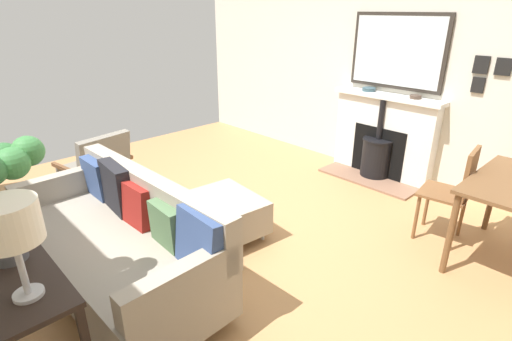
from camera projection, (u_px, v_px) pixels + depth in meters
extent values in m
cube|color=#A87A4C|center=(218.00, 231.00, 3.82)|extent=(5.11, 6.18, 0.01)
cube|color=beige|center=(373.00, 60.00, 4.91)|extent=(0.12, 6.18, 2.83)
cube|color=brown|center=(366.00, 180.00, 4.93)|extent=(0.39, 1.23, 0.03)
cube|color=silver|center=(383.00, 138.00, 4.92)|extent=(0.19, 1.29, 1.01)
cube|color=black|center=(379.00, 151.00, 4.94)|extent=(0.06, 0.70, 0.62)
cylinder|color=black|center=(376.00, 158.00, 4.94)|extent=(0.36, 0.36, 0.46)
cylinder|color=black|center=(378.00, 140.00, 4.85)|extent=(0.38, 0.38, 0.02)
cylinder|color=black|center=(381.00, 120.00, 4.75)|extent=(0.07, 0.07, 0.49)
cube|color=silver|center=(388.00, 96.00, 4.70)|extent=(0.24, 1.37, 0.05)
cube|color=#2D2823|center=(397.00, 51.00, 4.56)|extent=(0.04, 1.16, 0.86)
cube|color=silver|center=(396.00, 52.00, 4.55)|extent=(0.01, 1.08, 0.78)
cylinder|color=#334C56|center=(369.00, 89.00, 4.86)|extent=(0.16, 0.16, 0.04)
torus|color=#334C56|center=(369.00, 88.00, 4.85)|extent=(0.16, 0.16, 0.01)
cylinder|color=#47382D|center=(416.00, 97.00, 4.45)|extent=(0.13, 0.13, 0.04)
torus|color=#47382D|center=(416.00, 96.00, 4.45)|extent=(0.13, 0.13, 0.01)
cylinder|color=#B2B2B7|center=(35.00, 254.00, 3.37)|extent=(0.04, 0.04, 0.10)
cylinder|color=#B2B2B7|center=(109.00, 226.00, 3.81)|extent=(0.04, 0.04, 0.10)
cylinder|color=#B2B2B7|center=(220.00, 314.00, 2.71)|extent=(0.04, 0.04, 0.10)
cube|color=gray|center=(113.00, 257.00, 2.95)|extent=(0.88, 1.99, 0.35)
cube|color=gray|center=(150.00, 198.00, 3.04)|extent=(0.19, 1.98, 0.39)
cube|color=gray|center=(60.00, 186.00, 3.45)|extent=(0.79, 0.14, 0.22)
cube|color=gray|center=(182.00, 282.00, 2.24)|extent=(0.79, 0.14, 0.22)
cube|color=#334775|center=(97.00, 179.00, 3.46)|extent=(0.12, 0.36, 0.36)
cube|color=black|center=(116.00, 188.00, 3.22)|extent=(0.15, 0.43, 0.42)
cube|color=maroon|center=(136.00, 205.00, 3.02)|extent=(0.15, 0.34, 0.35)
cube|color=#4C6B47|center=(167.00, 226.00, 2.74)|extent=(0.13, 0.33, 0.32)
cube|color=#334775|center=(200.00, 243.00, 2.48)|extent=(0.17, 0.41, 0.41)
cylinder|color=#B2B2B7|center=(184.00, 228.00, 3.78)|extent=(0.04, 0.04, 0.09)
cylinder|color=#B2B2B7|center=(216.00, 255.00, 3.37)|extent=(0.04, 0.04, 0.09)
cylinder|color=#B2B2B7|center=(229.00, 212.00, 4.07)|extent=(0.04, 0.04, 0.09)
cylinder|color=#B2B2B7|center=(263.00, 236.00, 3.66)|extent=(0.04, 0.04, 0.09)
cube|color=gray|center=(222.00, 214.00, 3.64)|extent=(0.71, 0.78, 0.30)
cube|color=brown|center=(105.00, 171.00, 4.81)|extent=(0.05, 0.05, 0.32)
cube|color=brown|center=(65.00, 185.00, 4.43)|extent=(0.05, 0.05, 0.32)
cube|color=brown|center=(129.00, 180.00, 4.54)|extent=(0.05, 0.05, 0.32)
cube|color=brown|center=(88.00, 196.00, 4.17)|extent=(0.05, 0.05, 0.32)
cube|color=slate|center=(95.00, 168.00, 4.42)|extent=(0.69, 0.65, 0.08)
cube|color=slate|center=(104.00, 153.00, 4.19)|extent=(0.62, 0.24, 0.40)
cube|color=brown|center=(118.00, 153.00, 4.62)|extent=(0.13, 0.53, 0.04)
cube|color=brown|center=(66.00, 169.00, 4.14)|extent=(0.13, 0.53, 0.04)
cube|color=black|center=(1.00, 229.00, 3.18)|extent=(0.04, 0.04, 0.70)
cylinder|color=#B2B2B7|center=(29.00, 294.00, 1.88)|extent=(0.14, 0.14, 0.02)
cylinder|color=#B2B2B7|center=(21.00, 268.00, 1.82)|extent=(0.03, 0.03, 0.29)
cylinder|color=silver|center=(9.00, 222.00, 1.73)|extent=(0.27, 0.27, 0.20)
cylinder|color=#4C4C51|center=(9.00, 248.00, 2.13)|extent=(0.17, 0.17, 0.15)
sphere|color=#387A3D|center=(12.00, 163.00, 1.95)|extent=(0.17, 0.17, 0.17)
sphere|color=#387A3D|center=(28.00, 151.00, 2.04)|extent=(0.16, 0.16, 0.16)
sphere|color=#2D6633|center=(5.00, 159.00, 2.07)|extent=(0.17, 0.17, 0.17)
cylinder|color=brown|center=(492.00, 196.00, 3.72)|extent=(0.05, 0.05, 0.72)
cylinder|color=brown|center=(450.00, 234.00, 3.09)|extent=(0.05, 0.05, 0.72)
cylinder|color=brown|center=(427.00, 205.00, 3.84)|extent=(0.04, 0.04, 0.46)
cylinder|color=brown|center=(416.00, 217.00, 3.61)|extent=(0.04, 0.04, 0.46)
cylinder|color=brown|center=(462.00, 214.00, 3.66)|extent=(0.04, 0.04, 0.46)
cylinder|color=brown|center=(453.00, 228.00, 3.42)|extent=(0.04, 0.04, 0.46)
cube|color=brown|center=(444.00, 193.00, 3.54)|extent=(0.45, 0.45, 0.02)
cube|color=brown|center=(470.00, 174.00, 3.36)|extent=(0.36, 0.09, 0.44)
cube|color=black|center=(481.00, 65.00, 3.98)|extent=(0.02, 0.14, 0.18)
cube|color=black|center=(504.00, 67.00, 3.84)|extent=(0.02, 0.15, 0.17)
cube|color=black|center=(478.00, 85.00, 4.05)|extent=(0.02, 0.12, 0.16)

